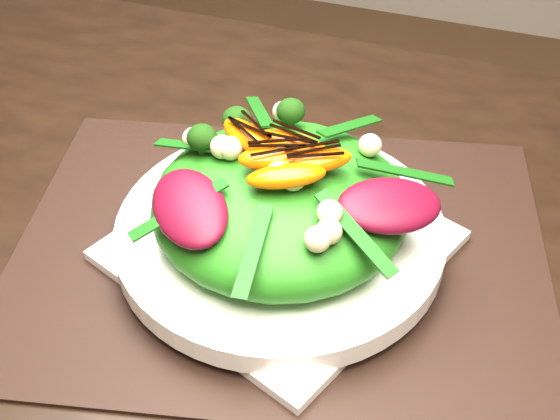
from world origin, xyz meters
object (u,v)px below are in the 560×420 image
(plate_base, at_px, (280,245))
(salad_bowl, at_px, (280,233))
(lettuce_mound, at_px, (280,203))
(orange_segment, at_px, (265,138))
(placemat, at_px, (280,250))
(dining_table, at_px, (245,343))

(plate_base, relative_size, salad_bowl, 0.85)
(salad_bowl, xyz_separation_m, lettuce_mound, (0.00, 0.00, 0.03))
(salad_bowl, xyz_separation_m, orange_segment, (-0.02, 0.02, 0.07))
(salad_bowl, distance_m, orange_segment, 0.08)
(placemat, bearing_deg, dining_table, -89.53)
(salad_bowl, relative_size, lettuce_mound, 1.31)
(plate_base, bearing_deg, orange_segment, 130.54)
(salad_bowl, height_order, orange_segment, orange_segment)
(placemat, distance_m, plate_base, 0.01)
(salad_bowl, bearing_deg, plate_base, 0.00)
(salad_bowl, relative_size, orange_segment, 4.53)
(dining_table, relative_size, orange_segment, 27.11)
(orange_segment, bearing_deg, lettuce_mound, -49.46)
(placemat, height_order, salad_bowl, salad_bowl)
(dining_table, relative_size, salad_bowl, 5.98)
(plate_base, height_order, lettuce_mound, lettuce_mound)
(lettuce_mound, height_order, orange_segment, orange_segment)
(orange_segment, bearing_deg, dining_table, -78.60)
(placemat, bearing_deg, orange_segment, 130.54)
(placemat, relative_size, salad_bowl, 1.64)
(salad_bowl, distance_m, lettuce_mound, 0.03)
(dining_table, relative_size, lettuce_mound, 7.84)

